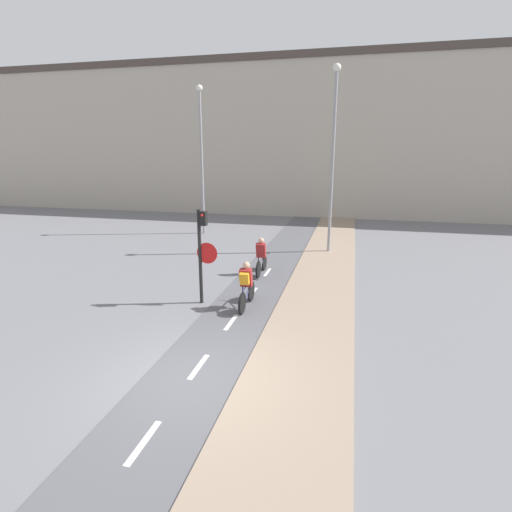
# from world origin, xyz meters

# --- Properties ---
(ground_plane) EXTENTS (120.00, 120.00, 0.00)m
(ground_plane) POSITION_xyz_m (0.00, 0.00, 0.00)
(ground_plane) COLOR slate
(bike_lane) EXTENTS (2.04, 60.00, 0.02)m
(bike_lane) POSITION_xyz_m (0.00, 0.00, 0.01)
(bike_lane) COLOR #56565B
(bike_lane) RESTS_ON ground_plane
(sidewalk_strip) EXTENTS (2.40, 60.00, 0.05)m
(sidewalk_strip) POSITION_xyz_m (2.22, 0.00, 0.03)
(sidewalk_strip) COLOR gray
(sidewalk_strip) RESTS_ON ground_plane
(building_row_background) EXTENTS (60.00, 5.20, 11.41)m
(building_row_background) POSITION_xyz_m (0.00, 24.91, 5.71)
(building_row_background) COLOR #B2A899
(building_row_background) RESTS_ON ground_plane
(traffic_light_pole) EXTENTS (0.67, 0.25, 3.03)m
(traffic_light_pole) POSITION_xyz_m (-1.30, 4.29, 1.88)
(traffic_light_pole) COLOR black
(traffic_light_pole) RESTS_ON ground_plane
(street_lamp_far) EXTENTS (0.36, 0.36, 8.29)m
(street_lamp_far) POSITION_xyz_m (-5.36, 15.02, 4.94)
(street_lamp_far) COLOR gray
(street_lamp_far) RESTS_ON ground_plane
(street_lamp_sidewalk) EXTENTS (0.36, 0.36, 8.46)m
(street_lamp_sidewalk) POSITION_xyz_m (2.17, 12.11, 5.03)
(street_lamp_sidewalk) COLOR gray
(street_lamp_sidewalk) RESTS_ON ground_plane
(cyclist_near) EXTENTS (0.46, 1.77, 1.49)m
(cyclist_near) POSITION_xyz_m (0.13, 4.21, 0.71)
(cyclist_near) COLOR black
(cyclist_near) RESTS_ON ground_plane
(cyclist_far) EXTENTS (0.46, 1.71, 1.48)m
(cyclist_far) POSITION_xyz_m (-0.21, 7.78, 0.67)
(cyclist_far) COLOR black
(cyclist_far) RESTS_ON ground_plane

